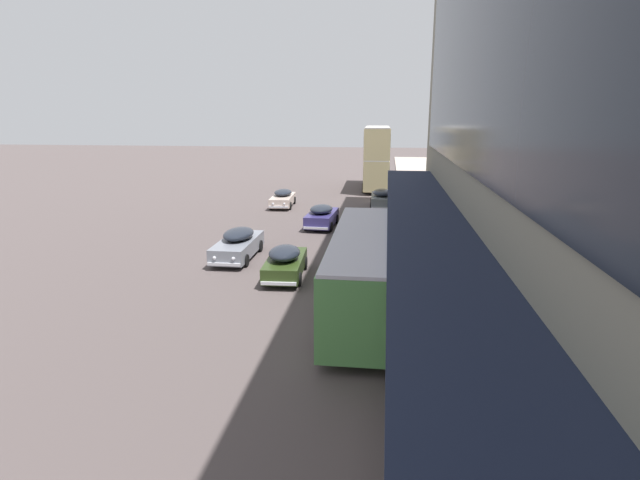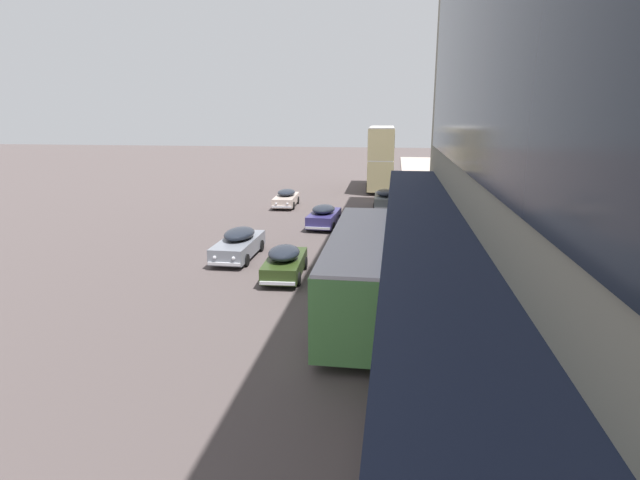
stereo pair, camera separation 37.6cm
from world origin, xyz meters
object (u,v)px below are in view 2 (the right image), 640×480
(transit_bus_kerbside_rear, at_px, (381,156))
(sedan_second_near, at_px, (286,198))
(sedan_far_back, at_px, (239,243))
(sedan_second_mid, at_px, (285,262))
(sedan_trailing_mid, at_px, (386,199))
(transit_bus_kerbside_front, at_px, (363,267))
(sedan_oncoming_rear, at_px, (324,216))

(transit_bus_kerbside_rear, bearing_deg, sedan_second_near, -122.67)
(sedan_far_back, height_order, sedan_second_near, sedan_far_back)
(sedan_far_back, distance_m, sedan_second_mid, 4.32)
(sedan_trailing_mid, bearing_deg, sedan_second_near, -176.40)
(transit_bus_kerbside_front, height_order, sedan_second_near, transit_bus_kerbside_front)
(sedan_far_back, bearing_deg, sedan_trailing_mid, 65.27)
(transit_bus_kerbside_front, relative_size, sedan_oncoming_rear, 2.41)
(sedan_trailing_mid, relative_size, sedan_second_near, 0.95)
(transit_bus_kerbside_rear, relative_size, sedan_second_near, 2.20)
(transit_bus_kerbside_front, height_order, sedan_second_mid, transit_bus_kerbside_front)
(sedan_oncoming_rear, xyz_separation_m, sedan_far_back, (-3.47, -8.22, 0.00))
(transit_bus_kerbside_rear, relative_size, sedan_trailing_mid, 2.31)
(sedan_second_near, xyz_separation_m, sedan_second_mid, (4.00, -18.68, 0.04))
(sedan_far_back, relative_size, sedan_second_mid, 1.14)
(transit_bus_kerbside_rear, height_order, sedan_trailing_mid, transit_bus_kerbside_rear)
(sedan_trailing_mid, xyz_separation_m, sedan_second_near, (-8.33, -0.52, -0.06))
(transit_bus_kerbside_front, height_order, transit_bus_kerbside_rear, transit_bus_kerbside_rear)
(transit_bus_kerbside_rear, bearing_deg, sedan_trailing_mid, -86.05)
(sedan_oncoming_rear, bearing_deg, sedan_far_back, -112.88)
(transit_bus_kerbside_front, bearing_deg, sedan_second_mid, 136.82)
(sedan_oncoming_rear, xyz_separation_m, sedan_second_mid, (-0.29, -11.14, -0.02))
(sedan_trailing_mid, xyz_separation_m, sedan_second_mid, (-4.33, -19.21, -0.02))
(sedan_second_mid, bearing_deg, transit_bus_kerbside_front, -43.18)
(transit_bus_kerbside_front, relative_size, sedan_second_near, 2.24)
(transit_bus_kerbside_front, relative_size, sedan_trailing_mid, 2.35)
(sedan_second_near, bearing_deg, transit_bus_kerbside_front, -70.52)
(sedan_trailing_mid, xyz_separation_m, sedan_oncoming_rear, (-4.03, -8.06, -0.01))
(sedan_trailing_mid, height_order, sedan_second_near, sedan_trailing_mid)
(sedan_oncoming_rear, relative_size, sedan_second_near, 0.93)
(sedan_trailing_mid, bearing_deg, sedan_second_mid, -102.69)
(transit_bus_kerbside_rear, relative_size, sedan_oncoming_rear, 2.37)
(transit_bus_kerbside_front, bearing_deg, sedan_far_back, 137.05)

